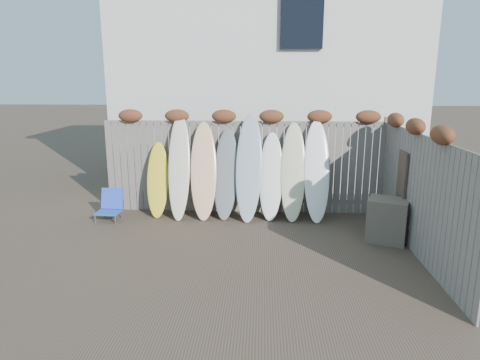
{
  "coord_description": "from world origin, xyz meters",
  "views": [
    {
      "loc": [
        0.42,
        -6.67,
        2.89
      ],
      "look_at": [
        0.0,
        1.2,
        1.0
      ],
      "focal_mm": 32.0,
      "sensor_mm": 36.0,
      "label": 1
    }
  ],
  "objects_px": {
    "beach_chair": "(110,205)",
    "lattice_panel": "(398,191)",
    "wooden_crate": "(387,220)",
    "surfboard_0": "(158,180)"
  },
  "relations": [
    {
      "from": "beach_chair",
      "to": "lattice_panel",
      "type": "bearing_deg",
      "value": -4.17
    },
    {
      "from": "wooden_crate",
      "to": "beach_chair",
      "type": "bearing_deg",
      "value": 169.89
    },
    {
      "from": "lattice_panel",
      "to": "surfboard_0",
      "type": "xyz_separation_m",
      "value": [
        -4.79,
        0.71,
        -0.02
      ]
    },
    {
      "from": "beach_chair",
      "to": "lattice_panel",
      "type": "relative_size",
      "value": 0.39
    },
    {
      "from": "wooden_crate",
      "to": "lattice_panel",
      "type": "bearing_deg",
      "value": 59.69
    },
    {
      "from": "surfboard_0",
      "to": "lattice_panel",
      "type": "bearing_deg",
      "value": -10.4
    },
    {
      "from": "beach_chair",
      "to": "lattice_panel",
      "type": "xyz_separation_m",
      "value": [
        5.75,
        -0.42,
        0.51
      ]
    },
    {
      "from": "beach_chair",
      "to": "surfboard_0",
      "type": "height_order",
      "value": "surfboard_0"
    },
    {
      "from": "lattice_panel",
      "to": "surfboard_0",
      "type": "relative_size",
      "value": 0.99
    },
    {
      "from": "beach_chair",
      "to": "wooden_crate",
      "type": "distance_m",
      "value": 5.51
    }
  ]
}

